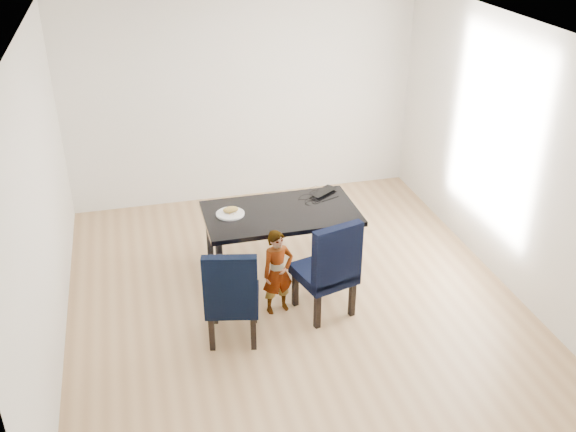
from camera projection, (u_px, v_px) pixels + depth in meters
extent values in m
cube|color=tan|center=(293.00, 298.00, 6.63)|extent=(4.50, 5.00, 0.01)
cube|color=white|center=(294.00, 31.00, 5.36)|extent=(4.50, 5.00, 0.01)
cube|color=white|center=(243.00, 99.00, 8.13)|extent=(4.50, 0.01, 2.70)
cube|color=silver|center=(400.00, 347.00, 3.85)|extent=(4.50, 0.01, 2.70)
cube|color=white|center=(40.00, 206.00, 5.50)|extent=(0.01, 5.00, 2.70)
cube|color=white|center=(508.00, 155.00, 6.49)|extent=(0.01, 5.00, 2.70)
cube|color=black|center=(281.00, 242.00, 6.88)|extent=(1.60, 0.90, 0.75)
cube|color=black|center=(232.00, 292.00, 5.85)|extent=(0.58, 0.59, 1.00)
cube|color=black|center=(324.00, 265.00, 6.19)|extent=(0.62, 0.64, 1.05)
imported|color=#EE5814|center=(278.00, 272.00, 6.23)|extent=(0.36, 0.28, 0.89)
cylinder|color=white|center=(230.00, 214.00, 6.64)|extent=(0.32, 0.32, 0.02)
ellipsoid|color=olive|center=(231.00, 210.00, 6.63)|extent=(0.17, 0.08, 0.07)
imported|color=black|center=(319.00, 191.00, 7.11)|extent=(0.41, 0.38, 0.03)
torus|color=black|center=(312.00, 202.00, 6.88)|extent=(0.17, 0.17, 0.01)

